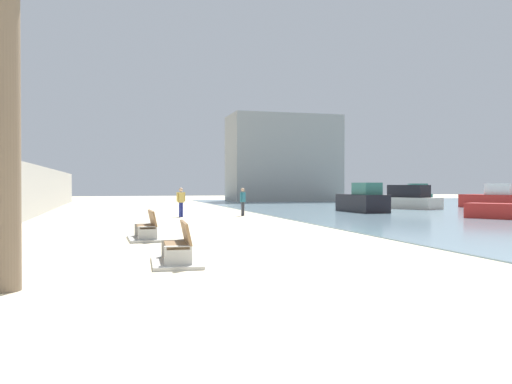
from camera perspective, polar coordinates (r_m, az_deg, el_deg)
ground_plane at (r=27.60m, az=-9.26°, el=-3.03°), size 120.00×120.00×0.00m
seawall at (r=27.77m, az=-24.85°, el=0.01°), size 0.80×64.00×2.98m
bench_near at (r=12.37m, az=-8.56°, el=-6.65°), size 1.20×2.15×0.98m
bench_far at (r=17.89m, az=-11.83°, el=-4.36°), size 1.17×2.13×0.98m
person_walking at (r=30.97m, az=-1.44°, el=-0.84°), size 0.41×0.39×1.64m
person_standing at (r=30.06m, az=-8.16°, el=-0.87°), size 0.51×0.26×1.67m
boat_distant at (r=35.43m, az=11.51°, el=-0.93°), size 1.90×4.38×1.93m
boat_far_left at (r=41.47m, az=15.39°, el=-0.82°), size 4.61×6.79×1.79m
boat_far_right at (r=55.31m, az=17.03°, el=-0.38°), size 4.35×5.97×1.92m
boat_outer at (r=44.82m, az=24.53°, el=-0.66°), size 3.66×5.16×1.90m
harbor_building at (r=58.42m, az=2.98°, el=3.63°), size 12.00×6.00×9.45m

